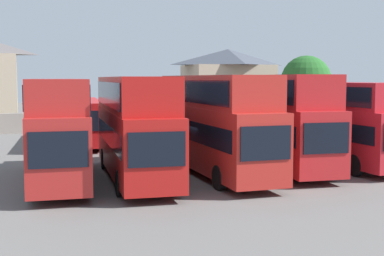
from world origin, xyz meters
TOP-DOWN VIEW (x-y plane):
  - ground at (0.00, 18.00)m, footprint 140.00×140.00m
  - depot_boundary_wall at (0.00, 24.62)m, footprint 56.00×0.50m
  - bus_1 at (-7.59, 0.02)m, footprint 3.06×10.75m
  - bus_2 at (-3.95, -0.21)m, footprint 3.19×11.70m
  - bus_3 at (0.20, -0.15)m, footprint 2.67×11.73m
  - bus_4 at (4.02, 0.20)m, footprint 3.16×10.47m
  - bus_5 at (7.76, 0.47)m, footprint 2.92×10.38m
  - bus_6 at (-4.83, 14.90)m, footprint 3.48×11.96m
  - bus_7 at (-1.48, 14.88)m, footprint 2.75×11.68m
  - bus_8 at (2.07, 14.92)m, footprint 2.79×11.35m
  - bus_9 at (5.49, 14.75)m, footprint 2.84×12.03m
  - house_terrace_centre at (13.68, 32.32)m, footprint 9.79×7.21m
  - tree_behind_wall at (18.31, 22.62)m, footprint 5.05×5.05m

SIDE VIEW (x-z plane):
  - ground at x=0.00m, z-range 0.00..0.00m
  - depot_boundary_wall at x=0.00m, z-range 0.00..1.80m
  - bus_6 at x=-4.83m, z-range 0.24..3.53m
  - bus_8 at x=2.07m, z-range 0.24..3.53m
  - bus_9 at x=5.49m, z-range 0.24..3.62m
  - bus_7 at x=-1.48m, z-range 0.25..3.76m
  - bus_5 at x=7.76m, z-range 0.30..4.98m
  - bus_1 at x=-7.59m, z-range 0.31..5.18m
  - bus_2 at x=-3.95m, z-range 0.31..5.28m
  - bus_3 at x=0.20m, z-range 0.32..5.36m
  - bus_4 at x=4.02m, z-range 0.32..5.39m
  - house_terrace_centre at x=13.68m, z-range 0.07..8.30m
  - tree_behind_wall at x=18.31m, z-range 1.06..8.24m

